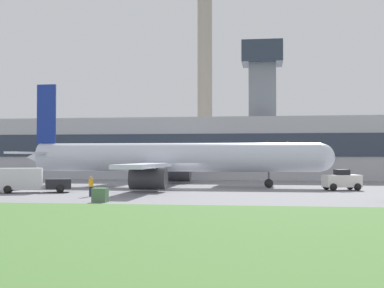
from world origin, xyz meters
The scene contains 9 objects.
ground_plane centered at (0.00, 0.00, 0.00)m, with size 400.00×400.00×0.00m, color gray.
grass_strip centered at (0.00, -36.50, 0.03)m, with size 240.00×37.00×0.06m.
terminal_building centered at (0.23, 26.83, 4.45)m, with size 81.80×16.12×19.78m.
smokestack_left centered at (-4.68, 58.39, 21.90)m, with size 3.51×3.51×43.51m.
airplane centered at (-1.99, 2.39, 2.91)m, with size 32.17×29.03×10.82m.
pushback_tug centered at (14.79, -0.55, 0.86)m, with size 3.67×2.88×1.93m.
fuel_truck centered at (-12.65, -7.60, 1.06)m, with size 6.43×3.85×2.14m.
ground_crew_person centered at (-5.88, -11.15, 0.82)m, with size 0.43×0.43×1.61m.
utility_cabinet centered at (-3.55, -16.14, 0.49)m, with size 0.98×0.86×0.97m.
Camera 1 is at (7.73, -51.75, 3.15)m, focal length 50.00 mm.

